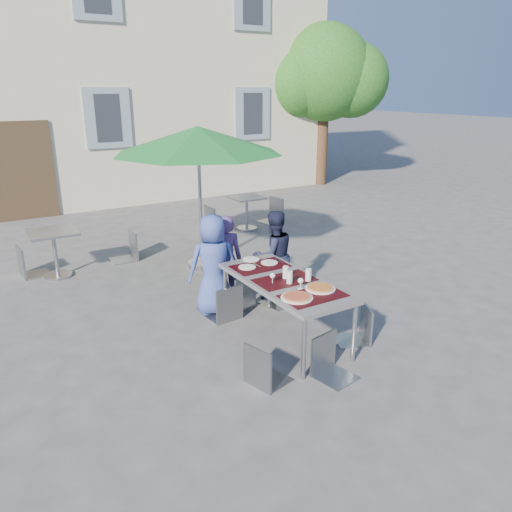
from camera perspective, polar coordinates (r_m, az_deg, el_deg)
ground at (r=6.56m, az=2.86°, el=-7.53°), size 90.00×90.00×0.00m
building at (r=16.80m, az=-21.45°, el=24.24°), size 13.60×8.20×11.10m
tree at (r=15.84m, az=7.91°, el=19.86°), size 3.60×3.00×4.70m
dining_table at (r=5.89m, az=3.28°, el=-3.25°), size 0.80×1.85×0.76m
pizza_near_left at (r=5.37m, az=4.69°, el=-4.69°), size 0.35×0.35×0.03m
pizza_near_right at (r=5.63m, az=7.35°, el=-3.64°), size 0.34×0.34×0.03m
glassware at (r=5.79m, az=4.24°, el=-2.26°), size 0.47×0.42×0.15m
place_settings at (r=6.39m, az=0.02°, el=-0.79°), size 0.59×0.45×0.01m
child_0 at (r=6.59m, az=-4.89°, el=-1.00°), size 0.74×0.57×1.36m
child_1 at (r=6.95m, az=-3.47°, el=-0.36°), size 0.54×0.46×1.26m
child_2 at (r=7.03m, az=2.01°, el=0.05°), size 0.65×0.40×1.29m
chair_0 at (r=6.43m, az=-3.54°, el=-2.96°), size 0.44×0.44×0.90m
chair_1 at (r=6.71m, az=-1.91°, el=-1.65°), size 0.55×0.55×0.96m
chair_2 at (r=6.83m, az=3.15°, el=-1.43°), size 0.49×0.50×0.94m
chair_3 at (r=5.05m, az=0.88°, el=-9.77°), size 0.46×0.46×0.85m
chair_4 at (r=6.02m, az=11.86°, el=-5.35°), size 0.49×0.49×0.84m
chair_5 at (r=5.26m, az=8.59°, el=-8.72°), size 0.44×0.44×0.85m
patio_umbrella at (r=8.07m, az=-6.64°, el=12.93°), size 2.72×2.72×2.33m
cafe_table_0 at (r=8.51m, az=-22.07°, el=1.14°), size 0.71×0.71×0.76m
bg_chair_l_0 at (r=8.71m, az=-24.89°, el=1.34°), size 0.46×0.45×0.94m
bg_chair_r_0 at (r=8.99m, az=-14.60°, el=3.06°), size 0.43×0.43×0.96m
cafe_table_1 at (r=10.64m, az=-1.07°, el=5.57°), size 0.67×0.67×0.71m
bg_chair_l_1 at (r=10.47m, az=-4.80°, el=6.11°), size 0.47×0.47×1.05m
bg_chair_r_1 at (r=11.29m, az=1.97°, el=6.98°), size 0.53×0.52×1.02m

